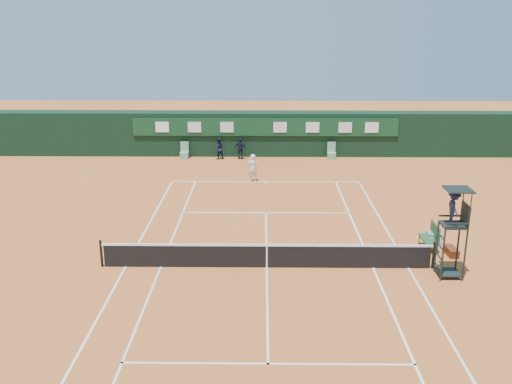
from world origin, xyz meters
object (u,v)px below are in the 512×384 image
tennis_net (267,255)px  player (253,168)px  umpire_chair (454,214)px  cooler (433,239)px  player_bench (431,236)px

tennis_net → player: 12.01m
tennis_net → player: bearing=93.6°
umpire_chair → cooler: umpire_chair is taller
cooler → player: size_ratio=0.39×
player → tennis_net: bearing=70.9°
tennis_net → umpire_chair: (6.78, -0.67, 1.95)m
player_bench → player: bearing=127.0°
umpire_chair → cooler: bearing=84.9°
tennis_net → umpire_chair: size_ratio=3.77×
player_bench → cooler: player_bench is taller
umpire_chair → player: bearing=120.8°
player_bench → cooler: bearing=56.0°
umpire_chair → cooler: 3.55m
umpire_chair → player: size_ratio=2.08×
player_bench → cooler: size_ratio=1.86×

